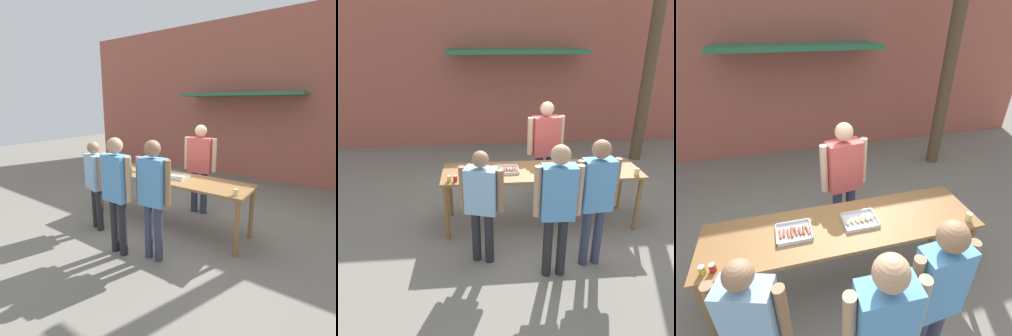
{
  "view_description": "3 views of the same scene",
  "coord_description": "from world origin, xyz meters",
  "views": [
    {
      "loc": [
        2.55,
        -3.68,
        2.19
      ],
      "look_at": [
        0.0,
        0.0,
        1.06
      ],
      "focal_mm": 28.0,
      "sensor_mm": 36.0,
      "label": 1
    },
    {
      "loc": [
        -0.92,
        -4.45,
        2.88
      ],
      "look_at": [
        -0.54,
        0.01,
        0.96
      ],
      "focal_mm": 35.0,
      "sensor_mm": 36.0,
      "label": 2
    },
    {
      "loc": [
        -0.55,
        -2.09,
        2.86
      ],
      "look_at": [
        0.21,
        0.8,
        1.16
      ],
      "focal_mm": 28.0,
      "sensor_mm": 36.0,
      "label": 3
    }
  ],
  "objects": [
    {
      "name": "ground_plane",
      "position": [
        0.0,
        0.0,
        0.0
      ],
      "size": [
        24.0,
        24.0,
        0.0
      ],
      "primitive_type": "plane",
      "color": "slate"
    },
    {
      "name": "building_facade_back",
      "position": [
        0.0,
        3.98,
        2.26
      ],
      "size": [
        12.0,
        1.11,
        4.5
      ],
      "color": "#A85647",
      "rests_on": "ground"
    },
    {
      "name": "serving_table",
      "position": [
        0.0,
        0.0,
        0.82
      ],
      "size": [
        2.97,
        0.79,
        0.91
      ],
      "color": "brown",
      "rests_on": "ground"
    },
    {
      "name": "food_tray_sausages",
      "position": [
        -0.54,
        0.01,
        0.93
      ],
      "size": [
        0.36,
        0.31,
        0.04
      ],
      "color": "silver",
      "rests_on": "serving_table"
    },
    {
      "name": "food_tray_buns",
      "position": [
        0.18,
        0.01,
        0.93
      ],
      "size": [
        0.38,
        0.3,
        0.05
      ],
      "color": "silver",
      "rests_on": "serving_table"
    },
    {
      "name": "condiment_jar_mustard",
      "position": [
        -1.36,
        -0.28,
        0.96
      ],
      "size": [
        0.06,
        0.06,
        0.09
      ],
      "color": "gold",
      "rests_on": "serving_table"
    },
    {
      "name": "condiment_jar_ketchup",
      "position": [
        -1.27,
        -0.28,
        0.96
      ],
      "size": [
        0.06,
        0.06,
        0.09
      ],
      "color": "#B22319",
      "rests_on": "serving_table"
    },
    {
      "name": "beer_cup",
      "position": [
        1.35,
        -0.28,
        0.96
      ],
      "size": [
        0.07,
        0.07,
        0.09
      ],
      "color": "#DBC67A",
      "rests_on": "serving_table"
    },
    {
      "name": "person_server_behind_table",
      "position": [
        0.21,
        0.8,
        1.06
      ],
      "size": [
        0.65,
        0.31,
        1.78
      ],
      "rotation": [
        0.0,
        0.0,
        0.16
      ],
      "color": "#333851",
      "rests_on": "ground"
    },
    {
      "name": "person_customer_holding_hotdog",
      "position": [
        -0.92,
        -0.86,
        0.93
      ],
      "size": [
        0.54,
        0.32,
        1.56
      ],
      "rotation": [
        0.0,
        0.0,
        2.84
      ],
      "color": "#232328",
      "rests_on": "ground"
    },
    {
      "name": "person_customer_with_cup",
      "position": [
        0.47,
        -1.04,
        1.04
      ],
      "size": [
        0.54,
        0.23,
        1.72
      ],
      "rotation": [
        0.0,
        0.0,
        3.22
      ],
      "color": "#333851",
      "rests_on": "ground"
    },
    {
      "name": "person_customer_waiting_in_line",
      "position": [
        -0.04,
        -1.21,
        1.04
      ],
      "size": [
        0.56,
        0.23,
        1.73
      ],
      "rotation": [
        0.0,
        0.0,
        3.11
      ],
      "color": "#232328",
      "rests_on": "ground"
    },
    {
      "name": "utility_pole",
      "position": [
        2.8,
        2.59,
        2.87
      ],
      "size": [
        1.1,
        0.26,
        5.62
      ],
      "color": "brown",
      "rests_on": "ground"
    }
  ]
}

